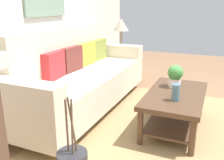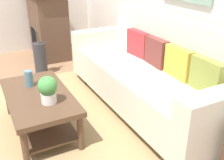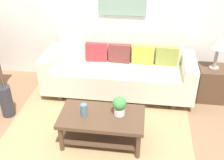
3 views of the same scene
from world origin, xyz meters
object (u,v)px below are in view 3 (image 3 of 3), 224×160
Objects in this scene: side_table at (211,83)px; floor_vase at (6,101)px; throw_pillow_olive at (167,56)px; tabletop_vase at (84,110)px; throw_pillow_mustard at (143,54)px; table_lamp at (219,43)px; couch at (119,70)px; potted_plant_tabletop at (119,105)px; throw_pillow_crimson at (97,52)px; coffee_table at (102,122)px; throw_pillow_maroon at (120,53)px.

side_table reaches higher than floor_vase.
throw_pillow_olive is at bearing 22.90° from floor_vase.
floor_vase is (-1.30, 0.41, -0.27)m from tabletop_vase.
table_lamp reaches higher than throw_pillow_mustard.
side_table is at bearing -7.77° from throw_pillow_olive.
floor_vase is at bearing -151.17° from couch.
throw_pillow_mustard is 1.37× the size of potted_plant_tabletop.
throw_pillow_olive is at bearing 0.00° from throw_pillow_crimson.
side_table is (0.75, -0.10, -0.40)m from throw_pillow_olive.
throw_pillow_crimson is 1.43m from potted_plant_tabletop.
side_table is (1.38, 1.22, -0.29)m from potted_plant_tabletop.
throw_pillow_mustard is at bearing 17.72° from couch.
coffee_table is 2.05m from side_table.
side_table is (1.60, 1.28, -0.03)m from coffee_table.
table_lamp is (1.60, 1.28, 0.68)m from coffee_table.
throw_pillow_mustard is at bearing 174.87° from table_lamp.
tabletop_vase is at bearing -127.39° from throw_pillow_olive.
table_lamp reaches higher than couch.
couch is 1.83m from floor_vase.
potted_plant_tabletop is 1.86m from side_table.
potted_plant_tabletop is at bearing -138.38° from table_lamp.
potted_plant_tabletop is (0.22, 0.05, 0.26)m from coffee_table.
coffee_table is at bearing -13.83° from floor_vase.
tabletop_vase is 0.46m from potted_plant_tabletop.
throw_pillow_mustard is at bearing 79.65° from potted_plant_tabletop.
couch is at bearing 76.90° from tabletop_vase.
table_lamp is (1.52, 0.02, 0.56)m from couch.
potted_plant_tabletop is (0.15, -1.32, -0.11)m from throw_pillow_maroon.
throw_pillow_olive is 2.10× the size of tabletop_vase.
coffee_table is at bearing -93.38° from couch.
coffee_table is (-0.07, -1.25, -0.12)m from couch.
couch is 6.80× the size of throw_pillow_mustard.
table_lamp is (0.75, -0.10, 0.31)m from throw_pillow_olive.
table_lamp is at bearing -3.05° from throw_pillow_crimson.
throw_pillow_maroon is 2.10× the size of tabletop_vase.
floor_vase is (-1.52, 0.38, -0.07)m from coffee_table.
table_lamp reaches higher than coffee_table.
floor_vase is (-1.60, -1.00, -0.43)m from throw_pillow_maroon.
tabletop_vase is (-0.69, -1.41, -0.16)m from throw_pillow_mustard.
couch reaches higher than throw_pillow_maroon.
throw_pillow_maroon is 0.72× the size of floor_vase.
potted_plant_tabletop is at bearing -10.44° from floor_vase.
throw_pillow_crimson is 0.63× the size of table_lamp.
throw_pillow_mustard is at bearing 174.87° from side_table.
floor_vase is at bearing -153.20° from throw_pillow_mustard.
coffee_table is at bearing -141.37° from side_table.
couch is at bearing -17.72° from throw_pillow_crimson.
throw_pillow_mustard is 1.18m from table_lamp.
throw_pillow_mustard is (0.39, 0.12, 0.25)m from couch.
tabletop_vase is (-0.22, -0.03, 0.20)m from coffee_table.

